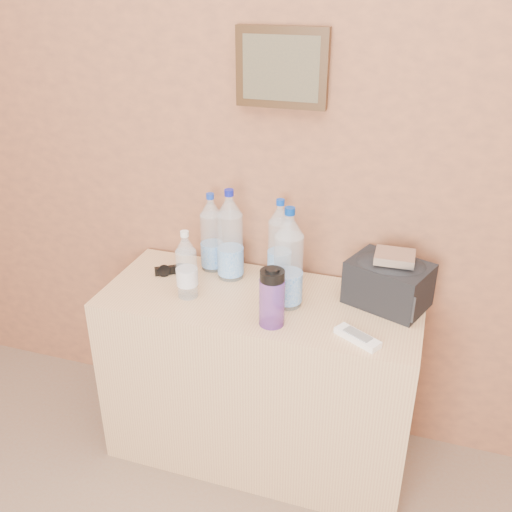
{
  "coord_description": "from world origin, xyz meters",
  "views": [
    {
      "loc": [
        0.33,
        0.16,
        1.67
      ],
      "look_at": [
        -0.18,
        1.71,
        0.86
      ],
      "focal_mm": 40.0,
      "sensor_mm": 36.0,
      "label": 1
    }
  ],
  "objects": [
    {
      "name": "picture_frame",
      "position": [
        -0.18,
        1.98,
        1.4
      ],
      "size": [
        0.3,
        0.03,
        0.25
      ],
      "primitive_type": null,
      "color": "#382311",
      "rests_on": "room_shell"
    },
    {
      "name": "dresser",
      "position": [
        -0.18,
        1.75,
        0.34
      ],
      "size": [
        1.09,
        0.45,
        0.68
      ],
      "primitive_type": "cube",
      "color": "tan",
      "rests_on": "ground"
    },
    {
      "name": "pet_large_a",
      "position": [
        -0.32,
        1.87,
        0.83
      ],
      "size": [
        0.09,
        0.09,
        0.33
      ],
      "rotation": [
        0.0,
        0.0,
        0.19
      ],
      "color": "silver",
      "rests_on": "dresser"
    },
    {
      "name": "pet_large_b",
      "position": [
        -0.41,
        1.91,
        0.81
      ],
      "size": [
        0.08,
        0.08,
        0.3
      ],
      "rotation": [
        0.0,
        0.0,
        -0.08
      ],
      "color": "#C2E6F4",
      "rests_on": "dresser"
    },
    {
      "name": "pet_large_c",
      "position": [
        -0.15,
        1.92,
        0.81
      ],
      "size": [
        0.08,
        0.08,
        0.3
      ],
      "rotation": [
        0.0,
        0.0,
        -0.32
      ],
      "color": "silver",
      "rests_on": "dresser"
    },
    {
      "name": "pet_large_d",
      "position": [
        -0.08,
        1.74,
        0.83
      ],
      "size": [
        0.09,
        0.09,
        0.35
      ],
      "rotation": [
        0.0,
        0.0,
        0.08
      ],
      "color": "silver",
      "rests_on": "dresser"
    },
    {
      "name": "pet_small",
      "position": [
        -0.41,
        1.69,
        0.78
      ],
      "size": [
        0.07,
        0.07,
        0.24
      ],
      "rotation": [
        0.0,
        0.0,
        -0.13
      ],
      "color": "silver",
      "rests_on": "dresser"
    },
    {
      "name": "nalgene_bottle",
      "position": [
        -0.09,
        1.61,
        0.78
      ],
      "size": [
        0.08,
        0.08,
        0.2
      ],
      "rotation": [
        0.0,
        0.0,
        0.11
      ],
      "color": "#6D38A5",
      "rests_on": "dresser"
    },
    {
      "name": "sunglasses",
      "position": [
        -0.54,
        1.82,
        0.69
      ],
      "size": [
        0.13,
        0.11,
        0.03
      ],
      "primitive_type": null,
      "rotation": [
        0.0,
        0.0,
        0.57
      ],
      "color": "black",
      "rests_on": "dresser"
    },
    {
      "name": "ac_remote",
      "position": [
        0.18,
        1.61,
        0.69
      ],
      "size": [
        0.15,
        0.12,
        0.02
      ],
      "primitive_type": "cube",
      "rotation": [
        0.0,
        0.0,
        -0.52
      ],
      "color": "white",
      "rests_on": "dresser"
    },
    {
      "name": "toiletry_bag",
      "position": [
        0.24,
        1.85,
        0.76
      ],
      "size": [
        0.3,
        0.26,
        0.17
      ],
      "primitive_type": null,
      "rotation": [
        0.0,
        0.0,
        -0.36
      ],
      "color": "black",
      "rests_on": "dresser"
    },
    {
      "name": "foil_packet",
      "position": [
        0.25,
        1.83,
        0.86
      ],
      "size": [
        0.13,
        0.11,
        0.03
      ],
      "primitive_type": "cube",
      "rotation": [
        0.0,
        0.0,
        0.03
      ],
      "color": "silver",
      "rests_on": "toiletry_bag"
    }
  ]
}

